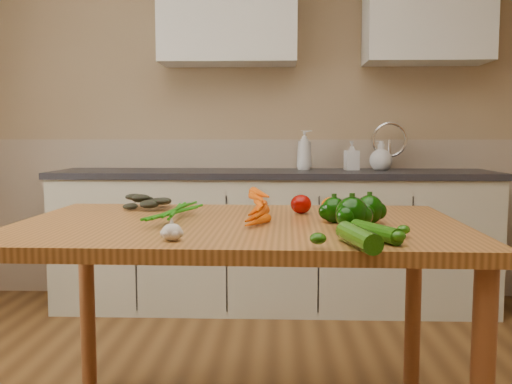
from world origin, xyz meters
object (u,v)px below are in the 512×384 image
object	(u,v)px
carrot_bunch	(231,209)
zucchini_a	(376,232)
table	(239,248)
pepper_c	(352,214)
pepper_b	(369,209)
zucchini_b	(358,237)
soap_bottle_a	(304,150)
leafy_greens	(146,196)
pepper_a	(334,210)
tomato_a	(301,204)
garlic_bulb	(172,232)
tomato_c	(373,209)
soap_bottle_c	(381,156)
soap_bottle_b	(352,156)
tomato_b	(331,206)

from	to	relation	value
carrot_bunch	zucchini_a	xyz separation A→B (m)	(0.45, -0.37, -0.01)
table	pepper_c	distance (m)	0.43
pepper_b	zucchini_b	distance (m)	0.44
soap_bottle_a	leafy_greens	world-z (taller)	soap_bottle_a
soap_bottle_a	zucchini_b	xyz separation A→B (m)	(0.04, -2.29, -0.18)
pepper_a	tomato_a	bearing A→B (deg)	115.27
garlic_bulb	table	bearing A→B (deg)	65.98
tomato_c	pepper_b	bearing A→B (deg)	-103.62
garlic_bulb	soap_bottle_c	bearing A→B (deg)	65.90
soap_bottle_b	leafy_greens	size ratio (longest dim) A/B	0.87
soap_bottle_b	pepper_b	bearing A→B (deg)	75.74
soap_bottle_b	zucchini_b	xyz separation A→B (m)	(-0.27, -2.27, -0.14)
soap_bottle_a	carrot_bunch	bearing A→B (deg)	171.42
zucchini_b	table	bearing A→B (deg)	128.07
tomato_a	tomato_b	xyz separation A→B (m)	(0.11, -0.04, -0.00)
soap_bottle_a	soap_bottle_b	xyz separation A→B (m)	(0.31, -0.02, -0.04)
table	carrot_bunch	distance (m)	0.14
pepper_a	pepper_b	bearing A→B (deg)	-5.03
soap_bottle_a	pepper_c	xyz separation A→B (m)	(0.06, -2.01, -0.15)
leafy_greens	zucchini_b	bearing A→B (deg)	-46.07
soap_bottle_a	tomato_c	bearing A→B (deg)	-172.07
soap_bottle_a	pepper_c	distance (m)	2.02
soap_bottle_c	soap_bottle_a	bearing A→B (deg)	-56.85
pepper_c	tomato_c	size ratio (longest dim) A/B	1.51
soap_bottle_c	garlic_bulb	xyz separation A→B (m)	(-0.98, -2.18, -0.15)
table	soap_bottle_a	size ratio (longest dim) A/B	5.92
soap_bottle_c	zucchini_b	xyz separation A→B (m)	(-0.46, -2.26, -0.14)
garlic_bulb	zucchini_b	distance (m)	0.52
soap_bottle_b	pepper_b	size ratio (longest dim) A/B	2.01
table	carrot_bunch	world-z (taller)	carrot_bunch
leafy_greens	soap_bottle_a	bearing A→B (deg)	64.57
pepper_b	tomato_b	size ratio (longest dim) A/B	1.26
tomato_c	pepper_c	bearing A→B (deg)	-110.96
soap_bottle_a	garlic_bulb	xyz separation A→B (m)	(-0.47, -2.22, -0.18)
tomato_b	soap_bottle_b	bearing A→B (deg)	80.18
table	tomato_a	size ratio (longest dim) A/B	19.28
carrot_bunch	pepper_c	world-z (taller)	pepper_c
tomato_a	leafy_greens	bearing A→B (deg)	168.92
pepper_a	zucchini_b	world-z (taller)	pepper_a
pepper_c	tomato_c	xyz separation A→B (m)	(0.12, 0.30, -0.02)
soap_bottle_b	tomato_a	size ratio (longest dim) A/B	2.37
soap_bottle_a	tomato_b	bearing A→B (deg)	-177.02
pepper_b	leafy_greens	bearing A→B (deg)	157.41
soap_bottle_c	pepper_b	size ratio (longest dim) A/B	2.01
leafy_greens	pepper_b	size ratio (longest dim) A/B	2.31
pepper_c	tomato_a	bearing A→B (deg)	110.77
pepper_a	tomato_c	size ratio (longest dim) A/B	1.25
carrot_bunch	zucchini_b	xyz separation A→B (m)	(0.38, -0.48, -0.01)
soap_bottle_c	zucchini_b	bearing A→B (deg)	25.58
tomato_a	tomato_c	world-z (taller)	tomato_a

